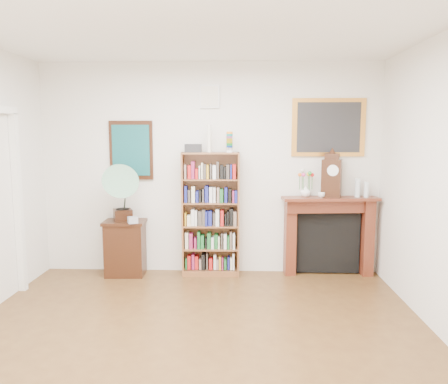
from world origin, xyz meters
name	(u,v)px	position (x,y,z in m)	size (l,w,h in m)	color
room	(188,196)	(0.00, 0.00, 1.40)	(4.51, 5.01, 2.81)	#4B2E16
teal_poster	(131,150)	(-1.05, 2.48, 1.65)	(0.58, 0.04, 0.78)	black
small_picture	(210,96)	(0.00, 2.48, 2.35)	(0.26, 0.04, 0.30)	white
gilt_painting	(328,127)	(1.55, 2.48, 1.95)	(0.95, 0.04, 0.75)	gold
bookshelf	(211,207)	(0.02, 2.35, 0.91)	(0.76, 0.28, 1.88)	brown
side_cabinet	(125,248)	(-1.12, 2.28, 0.37)	(0.54, 0.39, 0.73)	black
fireplace	(328,229)	(1.58, 2.41, 0.61)	(1.26, 0.39, 1.05)	#551D13
gramophone	(119,189)	(-1.15, 2.21, 1.16)	(0.64, 0.71, 0.76)	black
cd_stack	(133,220)	(-0.97, 2.13, 0.77)	(0.12, 0.12, 0.08)	silver
mantel_clock	(332,176)	(1.58, 2.34, 1.32)	(0.28, 0.21, 0.57)	black
flower_vase	(306,191)	(1.26, 2.38, 1.12)	(0.14, 0.14, 0.14)	white
teacup	(321,195)	(1.45, 2.31, 1.09)	(0.09, 0.09, 0.07)	silver
bottle_left	(358,188)	(1.93, 2.37, 1.17)	(0.07, 0.07, 0.24)	silver
bottle_right	(366,190)	(2.04, 2.36, 1.15)	(0.06, 0.06, 0.20)	silver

